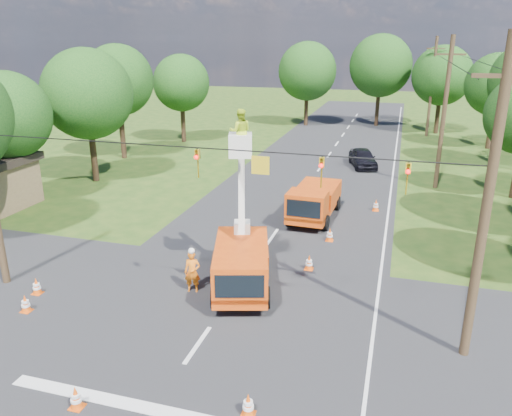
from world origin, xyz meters
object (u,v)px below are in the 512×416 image
(second_truck, at_px, (314,201))
(traffic_cone_0, at_px, (76,398))
(bucket_truck, at_px, (241,253))
(ground_worker, at_px, (192,272))
(traffic_cone_5, at_px, (37,286))
(traffic_cone_1, at_px, (248,405))
(traffic_cone_3, at_px, (330,235))
(tree_left_f, at_px, (181,83))
(tree_far_b, at_px, (381,66))
(traffic_cone_2, at_px, (309,263))
(pole_right_near, at_px, (487,206))
(tree_far_c, at_px, (442,76))
(pole_right_far, at_px, (432,86))
(tree_far_a, at_px, (307,71))
(traffic_cone_7, at_px, (376,205))
(tree_right_e, at_px, (497,85))
(distant_car, at_px, (363,158))
(tree_left_e, at_px, (118,80))
(tree_left_d, at_px, (87,94))
(traffic_cone_4, at_px, (25,304))
(tree_left_c, at_px, (6,116))
(pole_right_mid, at_px, (444,113))

(second_truck, height_order, traffic_cone_0, second_truck)
(bucket_truck, bearing_deg, second_truck, 64.62)
(ground_worker, height_order, traffic_cone_5, ground_worker)
(traffic_cone_1, distance_m, traffic_cone_3, 12.97)
(bucket_truck, relative_size, traffic_cone_5, 10.23)
(bucket_truck, bearing_deg, tree_left_f, 101.84)
(tree_far_b, bearing_deg, traffic_cone_2, -90.70)
(bucket_truck, bearing_deg, traffic_cone_1, -87.28)
(pole_right_near, distance_m, tree_far_c, 42.02)
(traffic_cone_2, height_order, tree_far_c, tree_far_c)
(pole_right_near, bearing_deg, second_truck, 121.55)
(pole_right_far, bearing_deg, tree_far_a, 167.47)
(traffic_cone_2, xyz_separation_m, tree_far_a, (-7.51, 38.24, 5.83))
(traffic_cone_7, height_order, tree_far_a, tree_far_a)
(tree_left_f, bearing_deg, traffic_cone_1, -63.35)
(tree_right_e, height_order, tree_far_c, tree_far_c)
(ground_worker, bearing_deg, distant_car, 64.99)
(pole_right_near, relative_size, tree_left_e, 1.06)
(traffic_cone_5, bearing_deg, tree_far_b, 76.93)
(traffic_cone_1, distance_m, tree_left_d, 26.99)
(traffic_cone_4, relative_size, tree_left_c, 0.09)
(traffic_cone_5, xyz_separation_m, tree_left_f, (-7.24, 30.50, 5.33))
(traffic_cone_4, bearing_deg, traffic_cone_5, 112.91)
(tree_far_b, bearing_deg, traffic_cone_4, -102.09)
(distant_car, height_order, tree_left_c, tree_left_c)
(traffic_cone_0, height_order, traffic_cone_7, same)
(tree_left_e, relative_size, tree_far_b, 0.91)
(traffic_cone_2, bearing_deg, tree_right_e, 69.53)
(second_truck, bearing_deg, traffic_cone_5, -125.28)
(ground_worker, height_order, pole_right_far, pole_right_far)
(pole_right_near, bearing_deg, bucket_truck, 164.30)
(traffic_cone_7, xyz_separation_m, pole_right_mid, (3.64, 6.25, 4.75))
(distant_car, bearing_deg, ground_worker, -118.49)
(ground_worker, height_order, pole_right_mid, pole_right_mid)
(traffic_cone_5, distance_m, pole_right_far, 43.83)
(bucket_truck, xyz_separation_m, tree_left_e, (-16.94, 19.65, 4.93))
(traffic_cone_0, height_order, tree_left_c, tree_left_c)
(traffic_cone_2, distance_m, pole_right_far, 36.06)
(traffic_cone_5, xyz_separation_m, tree_left_e, (-9.24, 22.50, 6.13))
(pole_right_near, bearing_deg, traffic_cone_3, 123.90)
(traffic_cone_3, bearing_deg, traffic_cone_4, -134.47)
(traffic_cone_7, height_order, tree_left_c, tree_left_c)
(ground_worker, height_order, traffic_cone_4, ground_worker)
(distant_car, relative_size, traffic_cone_7, 6.07)
(tree_far_a, bearing_deg, ground_worker, -85.37)
(tree_far_a, bearing_deg, tree_left_d, -109.65)
(second_truck, height_order, traffic_cone_5, second_truck)
(second_truck, bearing_deg, tree_left_c, -170.36)
(ground_worker, relative_size, pole_right_far, 0.18)
(pole_right_far, bearing_deg, distant_car, -109.01)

